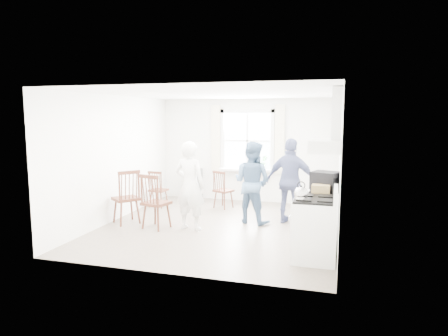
# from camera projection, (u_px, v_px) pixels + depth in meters

# --- Properties ---
(room_shell) EXTENTS (4.62, 5.12, 2.64)m
(room_shell) POSITION_uv_depth(u_px,v_px,m) (220.00, 161.00, 7.75)
(room_shell) COLOR #76695B
(room_shell) RESTS_ON ground
(window_assembly) EXTENTS (1.88, 0.24, 1.70)m
(window_assembly) POSITION_uv_depth(u_px,v_px,m) (247.00, 144.00, 10.07)
(window_assembly) COLOR white
(window_assembly) RESTS_ON room_shell
(range_hood) EXTENTS (0.45, 0.76, 0.94)m
(range_hood) POSITION_uv_depth(u_px,v_px,m) (329.00, 135.00, 5.83)
(range_hood) COLOR silver
(range_hood) RESTS_ON room_shell
(shelf_unit) EXTENTS (0.40, 0.30, 0.80)m
(shelf_unit) POSITION_uv_depth(u_px,v_px,m) (194.00, 184.00, 10.47)
(shelf_unit) COLOR gray
(shelf_unit) RESTS_ON ground
(gas_stove) EXTENTS (0.68, 0.76, 1.12)m
(gas_stove) POSITION_uv_depth(u_px,v_px,m) (315.00, 228.00, 6.05)
(gas_stove) COLOR white
(gas_stove) RESTS_ON ground
(kettle) EXTENTS (0.20, 0.20, 0.28)m
(kettle) POSITION_uv_depth(u_px,v_px,m) (301.00, 194.00, 5.87)
(kettle) COLOR silver
(kettle) RESTS_ON gas_stove
(low_cabinet) EXTENTS (0.50, 0.55, 0.90)m
(low_cabinet) POSITION_uv_depth(u_px,v_px,m) (321.00, 219.00, 6.71)
(low_cabinet) COLOR silver
(low_cabinet) RESTS_ON ground
(stereo_stack) EXTENTS (0.50, 0.48, 0.36)m
(stereo_stack) POSITION_uv_depth(u_px,v_px,m) (325.00, 182.00, 6.63)
(stereo_stack) COLOR black
(stereo_stack) RESTS_ON low_cabinet
(cardboard_box) EXTENTS (0.29, 0.21, 0.18)m
(cardboard_box) POSITION_uv_depth(u_px,v_px,m) (321.00, 190.00, 6.41)
(cardboard_box) COLOR #9A7F4A
(cardboard_box) RESTS_ON low_cabinet
(windsor_chair_a) EXTENTS (0.41, 0.40, 0.89)m
(windsor_chair_a) POSITION_uv_depth(u_px,v_px,m) (156.00, 185.00, 9.47)
(windsor_chair_a) COLOR #492317
(windsor_chair_a) RESTS_ON ground
(windsor_chair_b) EXTENTS (0.56, 0.55, 1.08)m
(windsor_chair_b) POSITION_uv_depth(u_px,v_px,m) (152.00, 196.00, 7.63)
(windsor_chair_b) COLOR #492317
(windsor_chair_b) RESTS_ON ground
(windsor_chair_c) EXTENTS (0.65, 0.65, 1.11)m
(windsor_chair_c) POSITION_uv_depth(u_px,v_px,m) (128.00, 191.00, 7.98)
(windsor_chair_c) COLOR #492317
(windsor_chair_c) RESTS_ON ground
(person_left) EXTENTS (0.72, 0.72, 1.71)m
(person_left) POSITION_uv_depth(u_px,v_px,m) (190.00, 186.00, 7.60)
(person_left) COLOR white
(person_left) RESTS_ON ground
(person_mid) EXTENTS (1.02, 1.02, 1.67)m
(person_mid) POSITION_uv_depth(u_px,v_px,m) (252.00, 182.00, 8.11)
(person_mid) COLOR slate
(person_mid) RESTS_ON ground
(person_right) EXTENTS (1.18, 1.18, 1.73)m
(person_right) POSITION_uv_depth(u_px,v_px,m) (291.00, 181.00, 8.05)
(person_right) COLOR navy
(person_right) RESTS_ON ground
(potted_plant) EXTENTS (0.25, 0.25, 0.35)m
(potted_plant) POSITION_uv_depth(u_px,v_px,m) (263.00, 162.00, 9.92)
(potted_plant) COLOR #357738
(potted_plant) RESTS_ON window_assembly
(windsor_chair_d) EXTENTS (0.50, 0.50, 0.91)m
(windsor_chair_d) POSITION_uv_depth(u_px,v_px,m) (221.00, 185.00, 9.36)
(windsor_chair_d) COLOR #492317
(windsor_chair_d) RESTS_ON ground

